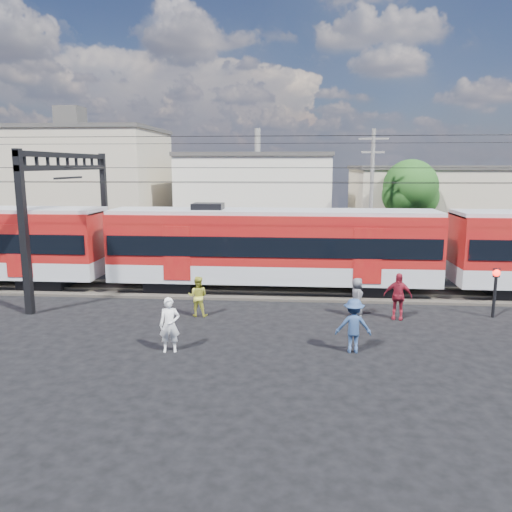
{
  "coord_description": "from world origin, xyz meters",
  "views": [
    {
      "loc": [
        1.42,
        -16.4,
        6.32
      ],
      "look_at": [
        -0.33,
        5.0,
        2.41
      ],
      "focal_mm": 35.0,
      "sensor_mm": 36.0,
      "label": 1
    }
  ],
  "objects_px": {
    "pedestrian_c": "(353,326)",
    "crossing_signal": "(496,284)",
    "commuter_train": "(277,245)",
    "pedestrian_a": "(170,325)"
  },
  "relations": [
    {
      "from": "pedestrian_a",
      "to": "crossing_signal",
      "type": "distance_m",
      "value": 13.54
    },
    {
      "from": "commuter_train",
      "to": "crossing_signal",
      "type": "relative_size",
      "value": 23.81
    },
    {
      "from": "commuter_train",
      "to": "pedestrian_a",
      "type": "distance_m",
      "value": 9.12
    },
    {
      "from": "commuter_train",
      "to": "pedestrian_c",
      "type": "xyz_separation_m",
      "value": [
        2.95,
        -7.92,
        -1.46
      ]
    },
    {
      "from": "pedestrian_c",
      "to": "crossing_signal",
      "type": "height_order",
      "value": "crossing_signal"
    },
    {
      "from": "pedestrian_c",
      "to": "crossing_signal",
      "type": "relative_size",
      "value": 0.89
    },
    {
      "from": "commuter_train",
      "to": "pedestrian_a",
      "type": "xyz_separation_m",
      "value": [
        -3.3,
        -8.38,
        -1.45
      ]
    },
    {
      "from": "commuter_train",
      "to": "crossing_signal",
      "type": "distance_m",
      "value": 9.94
    },
    {
      "from": "commuter_train",
      "to": "pedestrian_c",
      "type": "height_order",
      "value": "commuter_train"
    },
    {
      "from": "crossing_signal",
      "to": "pedestrian_c",
      "type": "bearing_deg",
      "value": -144.65
    }
  ]
}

